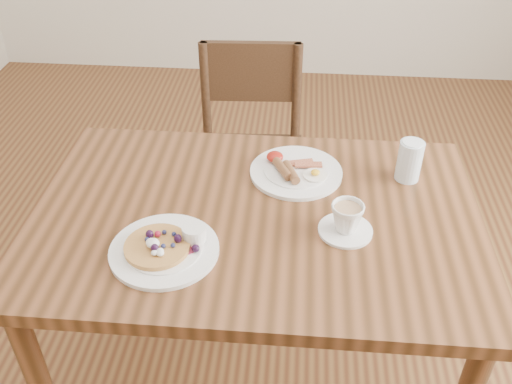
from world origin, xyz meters
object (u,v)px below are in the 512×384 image
pancake_plate (166,247)px  dining_table (256,241)px  water_glass (409,161)px  chair_far (250,149)px  breakfast_plate (295,171)px  teacup_saucer (346,220)px

pancake_plate → dining_table: bearing=39.2°
water_glass → pancake_plate: bearing=-149.7°
dining_table → chair_far: bearing=96.8°
breakfast_plate → water_glass: (0.32, 0.01, 0.05)m
dining_table → water_glass: 0.49m
breakfast_plate → teacup_saucer: bearing=-60.9°
pancake_plate → teacup_saucer: 0.46m
dining_table → chair_far: 0.74m
dining_table → water_glass: (0.42, 0.20, 0.16)m
dining_table → teacup_saucer: 0.28m
breakfast_plate → water_glass: bearing=1.1°
chair_far → teacup_saucer: (0.32, -0.77, 0.30)m
pancake_plate → teacup_saucer: (0.44, 0.11, 0.02)m
chair_far → water_glass: bearing=131.4°
breakfast_plate → dining_table: bearing=-116.9°
pancake_plate → teacup_saucer: size_ratio=1.93×
dining_table → chair_far: size_ratio=1.36×
dining_table → teacup_saucer: size_ratio=8.57×
chair_far → breakfast_plate: (0.18, -0.53, 0.27)m
dining_table → breakfast_plate: (0.10, 0.19, 0.11)m
dining_table → breakfast_plate: bearing=63.1°
dining_table → pancake_plate: bearing=-140.8°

